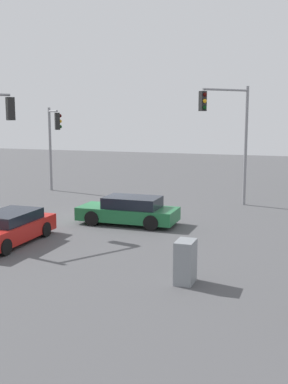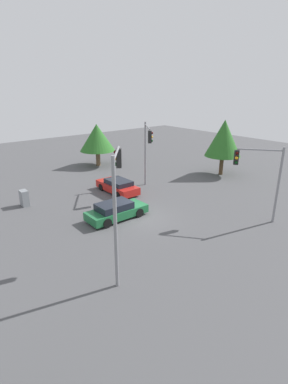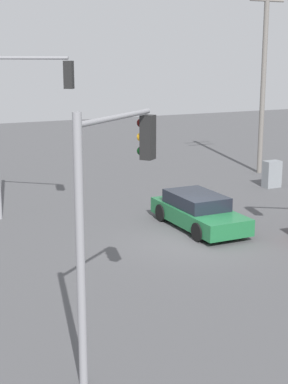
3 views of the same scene
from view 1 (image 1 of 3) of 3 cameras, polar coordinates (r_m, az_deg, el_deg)
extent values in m
plane|color=#4C4C4F|center=(24.82, -3.98, -3.00)|extent=(80.00, 80.00, 0.00)
cube|color=red|center=(20.52, -15.92, -4.49)|extent=(4.73, 1.91, 0.68)
cube|color=black|center=(20.58, -15.61, -2.85)|extent=(2.60, 1.68, 0.43)
cylinder|color=black|center=(18.90, -16.16, -6.29)|extent=(0.64, 0.22, 0.64)
cylinder|color=black|center=(21.28, -11.63, -4.37)|extent=(0.64, 0.22, 0.64)
cylinder|color=black|center=(22.24, -15.67, -3.94)|extent=(0.64, 0.22, 0.64)
cube|color=#1E6638|center=(23.20, -1.93, -2.58)|extent=(1.90, 4.76, 0.62)
cube|color=black|center=(23.01, -1.39, -1.22)|extent=(1.67, 2.62, 0.52)
cylinder|color=black|center=(22.98, -6.18, -3.13)|extent=(0.22, 0.71, 0.71)
cylinder|color=black|center=(24.59, -4.39, -2.28)|extent=(0.22, 0.71, 0.71)
cylinder|color=black|center=(21.92, 0.84, -3.68)|extent=(0.22, 0.71, 0.71)
cylinder|color=black|center=(23.60, 2.20, -2.75)|extent=(0.22, 0.71, 0.71)
cylinder|color=gray|center=(28.30, 11.95, 5.29)|extent=(0.18, 0.18, 6.80)
cylinder|color=gray|center=(27.18, 9.69, 11.85)|extent=(2.57, 2.12, 0.12)
cube|color=black|center=(26.12, 6.97, 10.65)|extent=(0.44, 0.43, 1.05)
sphere|color=#360503|center=(26.00, 7.23, 11.39)|extent=(0.22, 0.22, 0.22)
sphere|color=orange|center=(25.99, 7.21, 10.65)|extent=(0.22, 0.22, 0.22)
sphere|color=black|center=(25.98, 7.20, 9.91)|extent=(0.22, 0.22, 0.22)
cylinder|color=gray|center=(33.74, -11.05, 4.98)|extent=(0.18, 0.18, 5.67)
cylinder|color=gray|center=(32.12, -10.75, 9.40)|extent=(2.50, 2.04, 0.12)
cube|color=black|center=(30.59, -10.24, 8.25)|extent=(0.44, 0.43, 1.05)
sphere|color=#360503|center=(30.61, -9.94, 8.89)|extent=(0.22, 0.22, 0.22)
sphere|color=orange|center=(30.62, -9.92, 8.26)|extent=(0.22, 0.22, 0.22)
sphere|color=black|center=(30.62, -9.90, 7.63)|extent=(0.22, 0.22, 0.22)
cube|color=black|center=(23.23, -15.55, 9.49)|extent=(0.44, 0.42, 1.05)
sphere|color=#360503|center=(23.39, -15.75, 10.30)|extent=(0.22, 0.22, 0.22)
sphere|color=orange|center=(23.39, -15.72, 9.48)|extent=(0.22, 0.22, 0.22)
sphere|color=black|center=(23.39, -15.68, 8.65)|extent=(0.22, 0.22, 0.22)
cube|color=gray|center=(15.27, 4.92, -8.25)|extent=(0.86, 0.57, 1.37)
camera|label=2|loc=(39.25, 25.03, 14.96)|focal=28.00mm
camera|label=3|loc=(42.65, -21.23, 10.66)|focal=55.00mm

